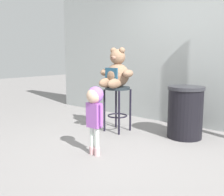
% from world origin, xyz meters
% --- Properties ---
extents(ground_plane, '(24.00, 24.00, 0.00)m').
position_xyz_m(ground_plane, '(0.00, 0.00, 0.00)').
color(ground_plane, gray).
extents(building_wall, '(6.48, 0.30, 3.16)m').
position_xyz_m(building_wall, '(0.00, 1.83, 1.58)').
color(building_wall, '#969B9A').
rests_on(building_wall, ground_plane).
extents(bar_stool_with_teddy, '(0.40, 0.40, 0.73)m').
position_xyz_m(bar_stool_with_teddy, '(-0.76, 0.64, 0.52)').
color(bar_stool_with_teddy, '#21292E').
rests_on(bar_stool_with_teddy, ground_plane).
extents(teddy_bear, '(0.58, 0.52, 0.62)m').
position_xyz_m(teddy_bear, '(-0.76, 0.61, 0.96)').
color(teddy_bear, '#8D6C52').
rests_on(teddy_bear, bar_stool_with_teddy).
extents(child_walking, '(0.27, 0.21, 0.85)m').
position_xyz_m(child_walking, '(-0.32, -0.37, 0.62)').
color(child_walking, '#D7A5AA').
rests_on(child_walking, ground_plane).
extents(trash_bin, '(0.54, 0.54, 0.77)m').
position_xyz_m(trash_bin, '(0.23, 1.01, 0.39)').
color(trash_bin, black).
rests_on(trash_bin, ground_plane).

